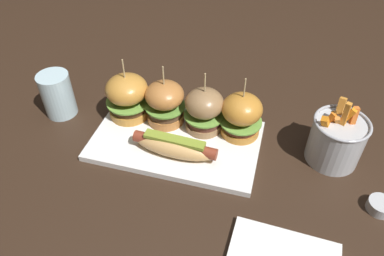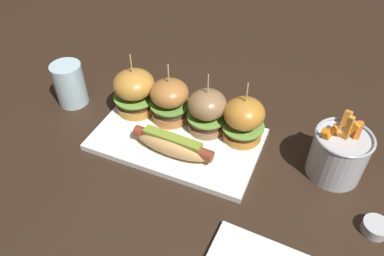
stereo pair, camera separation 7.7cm
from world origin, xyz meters
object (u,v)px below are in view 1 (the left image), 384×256
Objects in this scene: hot_dog at (175,146)px; slider_center_right at (204,110)px; sauce_ramekin at (380,206)px; platter_main at (176,141)px; fries_bucket at (336,140)px; slider_far_right at (241,115)px; water_glass at (57,95)px; slider_far_left at (128,96)px; slider_center_left at (165,102)px.

hot_dog is 1.24× the size of slider_center_right.
sauce_ramekin is at bearing -18.16° from slider_center_right.
platter_main is 2.45× the size of fries_bucket.
slider_center_right is 1.00× the size of slider_far_right.
slider_center_right reaches higher than water_glass.
slider_far_left is 0.17m from water_glass.
slider_center_left is 0.48m from sauce_ramekin.
water_glass is at bearing -174.41° from slider_center_left.
hot_dog is 3.86× the size of sauce_ramekin.
platter_main is at bearing -156.35° from slider_far_right.
platter_main is 0.34m from fries_bucket.
slider_far_left reaches higher than fries_bucket.
fries_bucket reaches higher than sauce_ramekin.
sauce_ramekin is (0.37, -0.12, -0.05)m from slider_center_right.
slider_far_right is (0.08, 0.00, -0.00)m from slider_center_right.
hot_dog reaches higher than sauce_ramekin.
slider_center_left reaches higher than platter_main.
water_glass is at bearing 166.80° from hot_dog.
platter_main is at bearing -52.54° from slider_center_left.
slider_center_left is 0.37m from fries_bucket.
hot_dog is at bearing -34.06° from slider_far_left.
slider_center_left is 3.12× the size of sauce_ramekin.
slider_center_left is at bearing 127.46° from platter_main.
slider_far_left reaches higher than slider_center_left.
fries_bucket is at bearing 15.72° from hot_dog.
fries_bucket is at bearing -0.77° from slider_far_left.
fries_bucket is at bearing 127.84° from sauce_ramekin.
slider_center_right is at bearing -0.51° from slider_center_left.
fries_bucket is at bearing 7.79° from platter_main.
hot_dog is 0.33m from fries_bucket.
slider_center_right and slider_far_right have the same top height.
slider_center_right is (0.04, 0.10, 0.03)m from hot_dog.
slider_far_left is at bearing -179.51° from slider_center_right.
platter_main is at bearing 104.64° from hot_dog.
slider_far_left is 0.46m from fries_bucket.
sauce_ramekin is (0.29, -0.12, -0.05)m from slider_far_right.
slider_far_right is 0.43m from water_glass.
slider_far_left is (-0.13, 0.05, 0.06)m from platter_main.
slider_far_right is at bearing 3.14° from slider_center_right.
slider_center_left is (-0.04, 0.05, 0.06)m from platter_main.
slider_far_right is at bearing 23.65° from platter_main.
fries_bucket is 0.15m from sauce_ramekin.
fries_bucket is (0.32, 0.09, 0.02)m from hot_dog.
water_glass is (-0.43, -0.03, -0.01)m from slider_far_right.
slider_center_left is at bearing 165.15° from sauce_ramekin.
slider_far_right is 0.98× the size of fries_bucket.
platter_main is at bearing 170.76° from sauce_ramekin.
slider_far_left reaches higher than slider_far_right.
slider_center_right reaches higher than fries_bucket.
slider_far_right reaches higher than fries_bucket.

